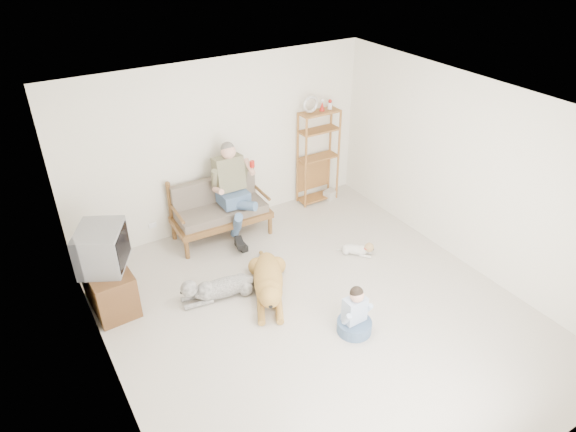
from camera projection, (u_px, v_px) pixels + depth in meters
floor at (318, 314)px, 6.64m from camera, size 5.50×5.50×0.00m
ceiling at (326, 114)px, 5.25m from camera, size 5.50×5.50×0.00m
wall_back at (221, 146)px, 7.96m from camera, size 5.00×0.00×5.00m
wall_front at (524, 389)px, 3.93m from camera, size 5.00×0.00×5.00m
wall_left at (103, 299)px, 4.84m from camera, size 0.00×5.50×5.50m
wall_right at (471, 176)px, 7.06m from camera, size 0.00×5.50×5.50m
loveseat at (219, 208)px, 8.03m from camera, size 1.52×0.75×0.95m
man at (235, 199)px, 7.81m from camera, size 0.59×0.84×1.36m
etagere at (318, 156)px, 8.83m from camera, size 0.73×0.32×1.94m
book_stack at (330, 194)px, 9.28m from camera, size 0.27×0.22×0.14m
tv_stand at (109, 287)px, 6.65m from camera, size 0.54×0.92×0.60m
crt_tv at (102, 248)px, 6.40m from camera, size 0.77×0.83×0.55m
wall_outlet at (153, 225)px, 7.94m from camera, size 0.12×0.02×0.08m
golden_retriever at (268, 282)px, 6.89m from camera, size 0.86×1.51×0.49m
shaggy_dog at (217, 288)px, 6.86m from camera, size 1.27×0.41×0.37m
terrier at (359, 249)px, 7.75m from camera, size 0.45×0.47×0.22m
child at (355, 316)px, 6.26m from camera, size 0.43×0.43×0.68m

